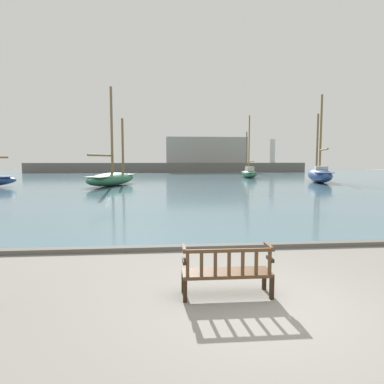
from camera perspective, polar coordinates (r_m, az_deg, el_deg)
The scene contains 8 objects.
ground_plane at distance 6.07m, azimuth 12.07°, elevation -18.54°, with size 160.00×160.00×0.00m, color gray.
harbor_water at distance 49.37m, azimuth -3.42°, elevation 2.59°, with size 100.00×80.00×0.08m, color slate.
quay_edge_kerb at distance 9.59m, azimuth 5.09°, elevation -9.05°, with size 40.00×0.30×0.12m, color #5B5954.
park_bench at distance 6.30m, azimuth 5.85°, elevation -12.95°, with size 1.60×0.53×0.92m.
sailboat_nearest_port at distance 32.35m, azimuth -13.22°, elevation 2.34°, with size 4.84×8.28×8.96m.
sailboat_outer_starboard at distance 46.02m, azimuth 9.47°, elevation 3.20°, with size 1.88×5.79×8.18m.
sailboat_outer_port at distance 38.74m, azimuth 20.52°, elevation 2.83°, with size 4.58×8.63×9.16m.
far_breakwater at distance 65.30m, azimuth -1.25°, elevation 5.23°, with size 52.63×2.40×6.74m.
Camera 1 is at (-1.71, -5.28, 2.45)m, focal length 32.00 mm.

